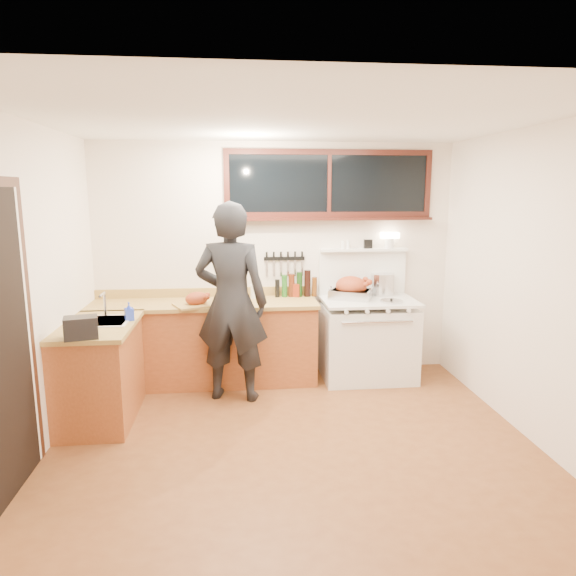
{
  "coord_description": "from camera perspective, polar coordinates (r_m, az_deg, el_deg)",
  "views": [
    {
      "loc": [
        -0.45,
        -3.98,
        2.08
      ],
      "look_at": [
        0.05,
        0.85,
        1.15
      ],
      "focal_mm": 32.0,
      "sensor_mm": 36.0,
      "label": 1
    }
  ],
  "objects": [
    {
      "name": "room_shell",
      "position": [
        4.03,
        0.54,
        4.73
      ],
      "size": [
        4.1,
        3.6,
        2.65
      ],
      "color": "silver",
      "rests_on": "ground"
    },
    {
      "name": "back_window",
      "position": [
        5.8,
        4.6,
        10.64
      ],
      "size": [
        2.32,
        0.13,
        0.77
      ],
      "color": "black",
      "rests_on": "room_shell"
    },
    {
      "name": "sink_unit",
      "position": [
        5.0,
        -20.01,
        -4.11
      ],
      "size": [
        0.5,
        0.45,
        0.37
      ],
      "color": "white",
      "rests_on": "counter_left"
    },
    {
      "name": "ground_plane",
      "position": [
        4.52,
        0.5,
        -16.7
      ],
      "size": [
        4.0,
        3.5,
        0.02
      ],
      "primitive_type": "cube",
      "color": "brown"
    },
    {
      "name": "counter_left",
      "position": [
        5.04,
        -20.15,
        -8.68
      ],
      "size": [
        0.64,
        1.09,
        0.9
      ],
      "color": "brown",
      "rests_on": "ground"
    },
    {
      "name": "coffee_tin",
      "position": [
        5.76,
        0.84,
        -0.25
      ],
      "size": [
        0.12,
        0.11,
        0.15
      ],
      "color": "maroon",
      "rests_on": "counter_back"
    },
    {
      "name": "pot_lid",
      "position": [
        5.59,
        11.4,
        -1.43
      ],
      "size": [
        0.27,
        0.27,
        0.04
      ],
      "color": "silver",
      "rests_on": "vintage_stove"
    },
    {
      "name": "toaster",
      "position": [
        4.47,
        -22.01,
        -4.09
      ],
      "size": [
        0.29,
        0.24,
        0.18
      ],
      "color": "black",
      "rests_on": "counter_left"
    },
    {
      "name": "counter_back",
      "position": [
        5.68,
        -9.24,
        -5.94
      ],
      "size": [
        2.44,
        0.64,
        1.0
      ],
      "color": "brown",
      "rests_on": "ground"
    },
    {
      "name": "knife_strip",
      "position": [
        5.79,
        -0.41,
        3.19
      ],
      "size": [
        0.46,
        0.03,
        0.28
      ],
      "color": "black",
      "rests_on": "room_shell"
    },
    {
      "name": "man",
      "position": [
        5.08,
        -6.31,
        -1.61
      ],
      "size": [
        0.81,
        0.63,
        1.98
      ],
      "color": "black",
      "rests_on": "ground"
    },
    {
      "name": "stockpot",
      "position": [
        5.94,
        10.43,
        0.42
      ],
      "size": [
        0.27,
        0.27,
        0.25
      ],
      "color": "silver",
      "rests_on": "vintage_stove"
    },
    {
      "name": "saucepan",
      "position": [
        6.01,
        9.7,
        -0.07
      ],
      "size": [
        0.18,
        0.29,
        0.12
      ],
      "color": "silver",
      "rests_on": "vintage_stove"
    },
    {
      "name": "left_doorway",
      "position": [
        3.89,
        -29.13,
        -5.34
      ],
      "size": [
        0.02,
        1.04,
        2.17
      ],
      "color": "black",
      "rests_on": "ground"
    },
    {
      "name": "roast_turkey",
      "position": [
        5.7,
        7.06,
        -0.15
      ],
      "size": [
        0.54,
        0.49,
        0.25
      ],
      "color": "silver",
      "rests_on": "vintage_stove"
    },
    {
      "name": "cutting_board",
      "position": [
        5.39,
        -10.06,
        -1.38
      ],
      "size": [
        0.53,
        0.48,
        0.15
      ],
      "color": "#A58441",
      "rests_on": "counter_back"
    },
    {
      "name": "vintage_stove",
      "position": [
        5.81,
        8.83,
        -5.39
      ],
      "size": [
        1.02,
        0.74,
        1.61
      ],
      "color": "white",
      "rests_on": "ground"
    },
    {
      "name": "soap_bottle",
      "position": [
        4.93,
        -17.24,
        -2.5
      ],
      "size": [
        0.1,
        0.1,
        0.17
      ],
      "color": "blue",
      "rests_on": "counter_left"
    },
    {
      "name": "bottle_cluster",
      "position": [
        5.75,
        1.06,
        0.32
      ],
      "size": [
        0.47,
        0.07,
        0.3
      ],
      "color": "black",
      "rests_on": "counter_back"
    },
    {
      "name": "pitcher",
      "position": [
        5.69,
        -3.8,
        -0.39
      ],
      "size": [
        0.09,
        0.09,
        0.15
      ],
      "color": "white",
      "rests_on": "counter_back"
    }
  ]
}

